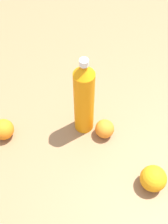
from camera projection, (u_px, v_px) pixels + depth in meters
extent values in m
plane|color=olive|center=(97.00, 122.00, 1.04)|extent=(2.40, 2.40, 0.00)
cylinder|color=orange|center=(84.00, 103.00, 0.93)|extent=(0.06, 0.06, 0.26)
cone|color=orange|center=(84.00, 70.00, 0.81)|extent=(0.06, 0.06, 0.04)
cylinder|color=white|center=(84.00, 63.00, 0.79)|extent=(0.03, 0.03, 0.02)
sphere|color=orange|center=(153.00, 179.00, 0.88)|extent=(0.08, 0.08, 0.08)
sphere|color=orange|center=(105.00, 129.00, 0.99)|extent=(0.06, 0.06, 0.06)
sphere|color=orange|center=(3.00, 129.00, 0.99)|extent=(0.07, 0.07, 0.07)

